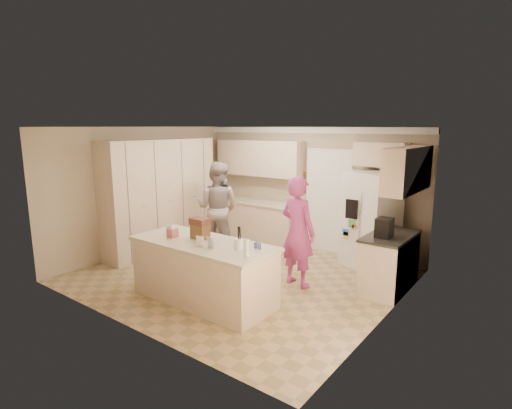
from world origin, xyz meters
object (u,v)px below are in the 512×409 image
Objects in this scene: tissue_box at (172,233)px; dollhouse_body at (200,232)px; refrigerator at (370,221)px; utensil_crock at (239,244)px; teen_boy at (218,208)px; island_base at (204,273)px; teen_girl at (298,232)px; coffee_maker at (384,228)px.

dollhouse_body is (0.40, 0.20, 0.04)m from tissue_box.
tissue_box is (-1.99, -3.01, 0.10)m from refrigerator.
utensil_crock is at bearing -3.58° from dollhouse_body.
utensil_crock is at bearing 7.13° from tissue_box.
refrigerator is 6.92× the size of dollhouse_body.
refrigerator is 3.03m from teen_boy.
island_base is 2.39m from teen_boy.
teen_boy is (-2.84, -1.04, 0.05)m from refrigerator.
refrigerator is 1.66m from teen_girl.
teen_boy reaches higher than teen_girl.
dollhouse_body is 0.14× the size of teen_boy.
island_base is at bearing 10.30° from tissue_box.
tissue_box is 0.54× the size of dollhouse_body.
teen_boy is (-3.45, -0.03, -0.12)m from coffee_maker.
teen_boy is (-1.40, 1.87, 0.51)m from island_base.
refrigerator is 12.86× the size of tissue_box.
teen_boy reaches higher than tissue_box.
refrigerator is 3.23m from dollhouse_body.
tissue_box is 0.07× the size of teen_boy.
dollhouse_body is at bearing 63.13° from teen_girl.
dollhouse_body is (-0.15, 0.10, 0.60)m from island_base.
utensil_crock is 0.80m from dollhouse_body.
coffee_maker is at bearing 39.29° from dollhouse_body.
teen_boy is at bearing 125.28° from dollhouse_body.
refrigerator reaches higher than tissue_box.
tissue_box is 2.15m from teen_boy.
coffee_maker is at bearing 52.88° from utensil_crock.
utensil_crock is at bearing 93.17° from teen_girl.
refrigerator reaches higher than dollhouse_body.
teen_girl is at bearing 47.23° from tissue_box.
dollhouse_body reaches higher than tissue_box.
teen_girl reaches higher than utensil_crock.
coffee_maker is 2.87m from island_base.
dollhouse_body reaches higher than island_base.
island_base is at bearing -175.60° from utensil_crock.
island_base is 0.79m from tissue_box.
coffee_maker reaches higher than dollhouse_body.
refrigerator reaches higher than coffee_maker.
refrigerator is 6.00× the size of coffee_maker.
island_base is 8.46× the size of dollhouse_body.
coffee_maker is 3.45m from teen_boy.
utensil_crock reaches higher than tissue_box.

